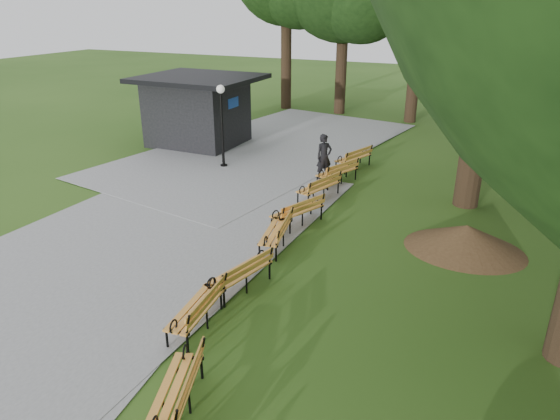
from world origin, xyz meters
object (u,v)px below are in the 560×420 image
at_px(bench_9, 353,158).
at_px(kiosk, 197,110).
at_px(bench_2, 175,391).
at_px(bench_3, 197,308).
at_px(bench_4, 239,273).
at_px(person, 324,157).
at_px(bench_6, 297,211).
at_px(bench_8, 337,172).
at_px(bench_7, 319,187).
at_px(dirt_mound, 466,238).
at_px(bench_5, 275,232).
at_px(lamp_post, 221,109).

bearing_deg(bench_9, kiosk, -75.65).
relative_size(bench_2, bench_3, 1.00).
xyz_separation_m(kiosk, bench_4, (7.95, -10.60, -1.13)).
relative_size(person, bench_4, 0.90).
relative_size(bench_6, bench_9, 1.00).
bearing_deg(bench_8, bench_7, 20.11).
distance_m(bench_2, bench_8, 11.73).
bearing_deg(bench_2, dirt_mound, 136.53).
bearing_deg(bench_7, dirt_mound, 86.09).
bearing_deg(bench_5, kiosk, -147.53).
distance_m(kiosk, bench_2, 16.85).
height_order(dirt_mound, bench_8, bench_8).
xyz_separation_m(dirt_mound, bench_2, (-3.64, -8.00, 0.08)).
distance_m(kiosk, dirt_mound, 14.02).
bearing_deg(person, bench_2, -130.82).
relative_size(lamp_post, dirt_mound, 1.23).
bearing_deg(lamp_post, bench_3, -62.49).
relative_size(kiosk, bench_3, 2.65).
bearing_deg(dirt_mound, bench_5, -157.76).
height_order(bench_2, bench_4, same).
relative_size(bench_5, bench_7, 1.00).
height_order(person, dirt_mound, person).
bearing_deg(bench_8, dirt_mound, 74.52).
bearing_deg(kiosk, person, -18.23).
height_order(dirt_mound, bench_6, bench_6).
bearing_deg(bench_9, dirt_mound, 59.71).
distance_m(bench_8, bench_9, 1.97).
bearing_deg(person, bench_7, -124.12).
height_order(lamp_post, bench_3, lamp_post).
bearing_deg(kiosk, bench_3, -56.68).
bearing_deg(person, kiosk, 111.89).
bearing_deg(bench_5, bench_9, 169.91).
xyz_separation_m(bench_2, bench_8, (-1.18, 11.67, 0.00)).
xyz_separation_m(bench_4, bench_5, (-0.19, 2.37, 0.00)).
bearing_deg(person, bench_4, -133.00).
xyz_separation_m(lamp_post, bench_3, (4.98, -9.57, -1.89)).
bearing_deg(bench_2, bench_6, 169.03).
bearing_deg(bench_7, lamp_post, -93.47).
relative_size(person, lamp_post, 0.53).
bearing_deg(kiosk, bench_5, -46.11).
distance_m(kiosk, bench_6, 10.27).
height_order(bench_2, bench_3, same).
bearing_deg(bench_2, bench_5, 170.87).
relative_size(lamp_post, bench_6, 1.71).
xyz_separation_m(bench_6, bench_8, (-0.10, 4.01, 0.00)).
bearing_deg(kiosk, bench_8, -18.47).
bearing_deg(bench_8, lamp_post, -68.30).
relative_size(bench_2, bench_5, 1.00).
height_order(person, kiosk, kiosk).
xyz_separation_m(bench_4, bench_7, (-0.36, 6.18, 0.00)).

